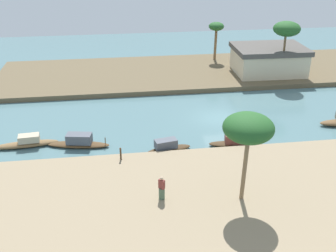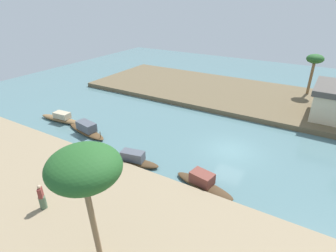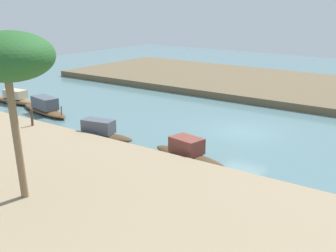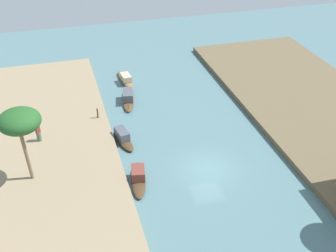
# 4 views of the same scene
# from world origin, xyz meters

# --- Properties ---
(river_water) EXTENTS (75.09, 75.09, 0.00)m
(river_water) POSITION_xyz_m (0.00, 0.00, 0.00)
(river_water) COLOR slate
(river_water) RESTS_ON ground
(riverbank_left) EXTENTS (47.79, 13.84, 0.54)m
(riverbank_left) POSITION_xyz_m (0.00, -13.65, 0.27)
(riverbank_left) COLOR #937F60
(riverbank_left) RESTS_ON ground
(riverbank_right) EXTENTS (47.79, 13.84, 0.54)m
(riverbank_right) POSITION_xyz_m (0.00, 13.65, 0.27)
(riverbank_right) COLOR brown
(riverbank_right) RESTS_ON ground
(sampan_downstream_large) EXTENTS (3.85, 1.77, 1.13)m
(sampan_downstream_large) POSITION_xyz_m (-5.75, -5.94, 0.44)
(sampan_downstream_large) COLOR #47331E
(sampan_downstream_large) RESTS_ON river_water
(sampan_near_left_bank) EXTENTS (5.30, 1.47, 1.06)m
(sampan_near_left_bank) POSITION_xyz_m (-17.29, -3.46, 0.38)
(sampan_near_left_bank) COLOR brown
(sampan_near_left_bank) RESTS_ON river_water
(sampan_with_tall_canopy) EXTENTS (5.39, 2.09, 1.16)m
(sampan_with_tall_canopy) POSITION_xyz_m (-13.01, -4.03, 0.43)
(sampan_with_tall_canopy) COLOR brown
(sampan_with_tall_canopy) RESTS_ON river_water
(sampan_foreground) EXTENTS (4.66, 1.91, 1.13)m
(sampan_foreground) POSITION_xyz_m (-0.01, -5.79, 0.40)
(sampan_foreground) COLOR #47331E
(sampan_foreground) RESTS_ON river_water
(mooring_post) EXTENTS (0.14, 0.14, 0.99)m
(mooring_post) POSITION_xyz_m (-9.59, -7.59, 1.04)
(mooring_post) COLOR #4C3823
(mooring_post) RESTS_ON riverbank_left
(palm_tree_left_near) EXTENTS (3.12, 3.12, 6.03)m
(palm_tree_left_near) POSITION_xyz_m (-1.97, -13.83, 5.66)
(palm_tree_left_near) COLOR #7F6647
(palm_tree_left_near) RESTS_ON riverbank_left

